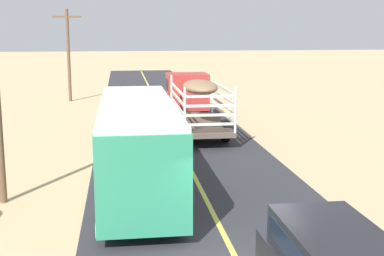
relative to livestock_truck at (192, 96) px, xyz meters
name	(u,v)px	position (x,y,z in m)	size (l,w,h in m)	color
livestock_truck	(192,96)	(0.00, 0.00, 0.00)	(2.53, 9.70, 3.02)	#B2332D
bus	(137,144)	(-3.57, -12.31, -0.04)	(2.54, 10.00, 3.21)	#2D8C66
power_pole_mid	(68,52)	(-8.05, 12.05, 2.06)	(2.20, 0.24, 7.13)	brown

